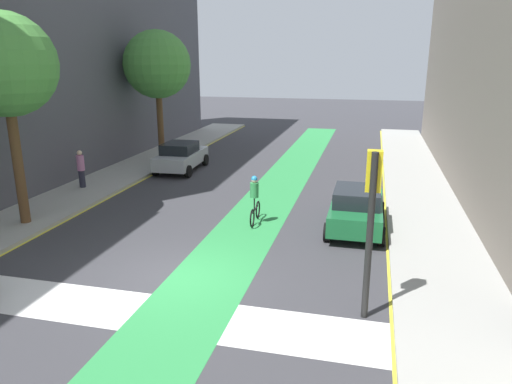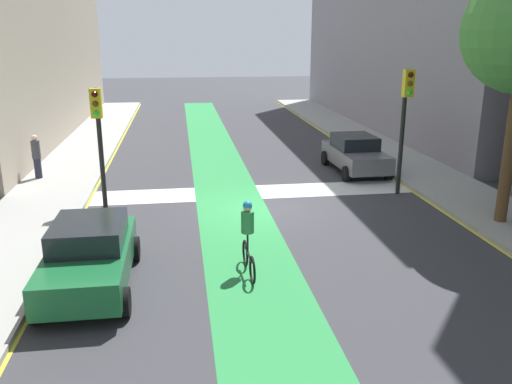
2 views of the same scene
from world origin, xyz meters
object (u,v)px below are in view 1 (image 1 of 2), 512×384
object	(u,v)px
traffic_signal_near_right	(372,203)
car_silver_left_far	(181,156)
car_green_right_far	(357,208)
cyclist_in_lane	(255,198)
street_tree_near	(4,66)
street_tree_far	(157,65)
pedestrian_sidewalk_left_a	(81,168)

from	to	relation	value
traffic_signal_near_right	car_silver_left_far	xyz separation A→B (m)	(-10.19, 13.21, -2.05)
car_green_right_far	cyclist_in_lane	size ratio (longest dim) A/B	2.26
car_silver_left_far	street_tree_near	xyz separation A→B (m)	(-2.22, -9.71, 4.97)
cyclist_in_lane	street_tree_far	world-z (taller)	street_tree_far
car_green_right_far	pedestrian_sidewalk_left_a	distance (m)	12.92
car_green_right_far	street_tree_far	distance (m)	15.83
car_silver_left_far	street_tree_far	xyz separation A→B (m)	(-2.12, 2.15, 4.80)
traffic_signal_near_right	street_tree_near	xyz separation A→B (m)	(-12.41, 3.50, 2.92)
car_green_right_far	street_tree_near	xyz separation A→B (m)	(-11.95, -2.54, 4.97)
traffic_signal_near_right	street_tree_far	size ratio (longest dim) A/B	0.55
car_green_right_far	street_tree_near	size ratio (longest dim) A/B	0.56
street_tree_far	cyclist_in_lane	bearing A→B (deg)	-49.67
car_silver_left_far	street_tree_far	bearing A→B (deg)	134.61
car_silver_left_far	street_tree_far	size ratio (longest dim) A/B	0.57
traffic_signal_near_right	street_tree_far	distance (m)	19.88
car_silver_left_far	cyclist_in_lane	size ratio (longest dim) A/B	2.30
car_silver_left_far	pedestrian_sidewalk_left_a	bearing A→B (deg)	-121.46
traffic_signal_near_right	street_tree_near	world-z (taller)	street_tree_near
car_green_right_far	street_tree_far	size ratio (longest dim) A/B	0.57
traffic_signal_near_right	pedestrian_sidewalk_left_a	size ratio (longest dim) A/B	2.31
traffic_signal_near_right	car_green_right_far	distance (m)	6.39
cyclist_in_lane	street_tree_far	size ratio (longest dim) A/B	0.25
street_tree_far	car_green_right_far	bearing A→B (deg)	-38.18
car_green_right_far	pedestrian_sidewalk_left_a	bearing A→B (deg)	169.71
pedestrian_sidewalk_left_a	street_tree_far	bearing A→B (deg)	83.06
traffic_signal_near_right	car_silver_left_far	bearing A→B (deg)	127.65
traffic_signal_near_right	cyclist_in_lane	xyz separation A→B (m)	(-4.20, 5.80, -1.89)
street_tree_far	pedestrian_sidewalk_left_a	bearing A→B (deg)	-96.94
traffic_signal_near_right	pedestrian_sidewalk_left_a	bearing A→B (deg)	147.64
car_silver_left_far	car_green_right_far	bearing A→B (deg)	-36.38
street_tree_far	street_tree_near	bearing A→B (deg)	-90.47
street_tree_near	street_tree_far	bearing A→B (deg)	89.53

